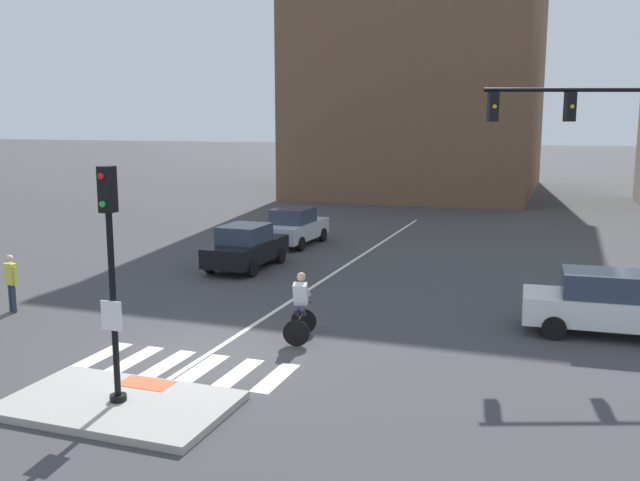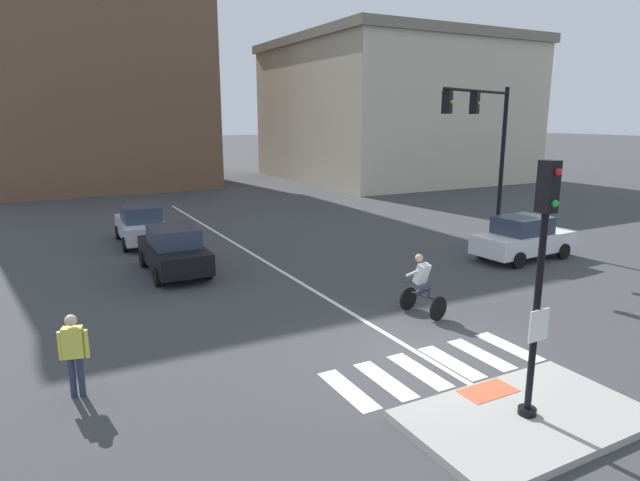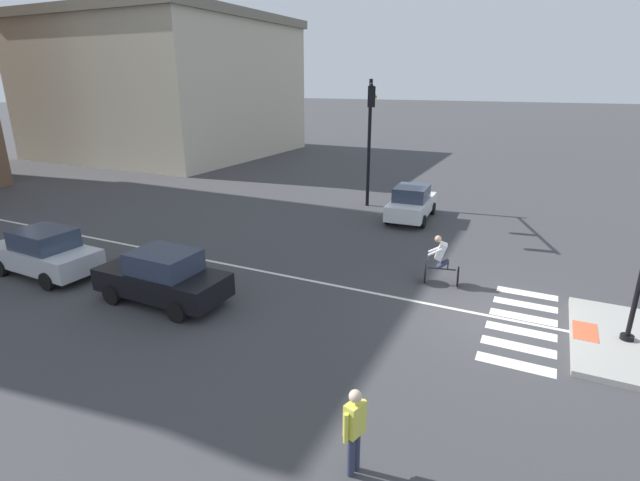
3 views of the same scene
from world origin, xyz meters
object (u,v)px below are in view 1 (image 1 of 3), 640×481
(traffic_light_mast, at_px, (611,153))
(signal_pole, at_px, (111,263))
(car_black_westbound_far, at_px, (246,247))
(cyclist, at_px, (300,305))
(car_white_cross_right, at_px, (605,304))
(pedestrian_at_curb_left, at_px, (11,279))
(car_silver_westbound_distant, at_px, (294,227))

(traffic_light_mast, bearing_deg, signal_pole, -130.65)
(car_black_westbound_far, relative_size, cyclist, 2.45)
(traffic_light_mast, relative_size, car_black_westbound_far, 1.58)
(traffic_light_mast, xyz_separation_m, car_white_cross_right, (-0.01, -2.26, -3.72))
(signal_pole, distance_m, cyclist, 5.79)
(car_white_cross_right, distance_m, car_black_westbound_far, 12.87)
(cyclist, bearing_deg, car_white_cross_right, 22.41)
(traffic_light_mast, bearing_deg, pedestrian_at_curb_left, -160.32)
(car_black_westbound_far, bearing_deg, car_white_cross_right, -19.41)
(traffic_light_mast, distance_m, car_silver_westbound_distant, 14.74)
(car_black_westbound_far, xyz_separation_m, pedestrian_at_curb_left, (-3.69, -7.69, 0.17))
(cyclist, bearing_deg, pedestrian_at_curb_left, -177.03)
(traffic_light_mast, bearing_deg, cyclist, -144.03)
(car_silver_westbound_distant, xyz_separation_m, car_black_westbound_far, (0.14, -5.20, 0.00))
(car_white_cross_right, distance_m, cyclist, 7.77)
(traffic_light_mast, bearing_deg, car_white_cross_right, -90.34)
(car_white_cross_right, xyz_separation_m, car_silver_westbound_distant, (-12.29, 9.48, 0.00))
(car_silver_westbound_distant, relative_size, cyclist, 2.47)
(car_black_westbound_far, height_order, pedestrian_at_curb_left, pedestrian_at_curb_left)
(car_white_cross_right, height_order, car_silver_westbound_distant, same)
(signal_pole, xyz_separation_m, traffic_light_mast, (8.92, 10.39, 1.69))
(traffic_light_mast, bearing_deg, car_black_westbound_far, 170.56)
(car_black_westbound_far, distance_m, pedestrian_at_curb_left, 8.53)
(car_white_cross_right, height_order, cyclist, cyclist)
(car_silver_westbound_distant, bearing_deg, car_white_cross_right, -37.66)
(signal_pole, xyz_separation_m, pedestrian_at_curb_left, (-6.93, 4.72, -1.85))
(cyclist, bearing_deg, car_black_westbound_far, 124.43)
(car_black_westbound_far, bearing_deg, car_silver_westbound_distant, 91.59)
(car_black_westbound_far, bearing_deg, pedestrian_at_curb_left, -115.65)
(car_silver_westbound_distant, height_order, car_black_westbound_far, same)
(car_white_cross_right, bearing_deg, cyclist, -157.59)
(pedestrian_at_curb_left, bearing_deg, car_black_westbound_far, 64.35)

